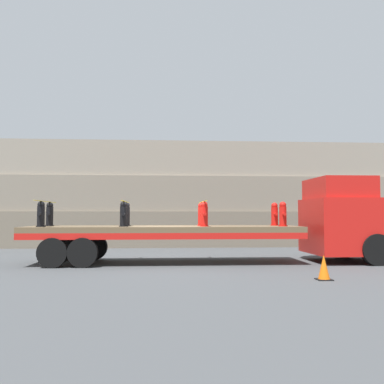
{
  "coord_description": "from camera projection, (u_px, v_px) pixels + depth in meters",
  "views": [
    {
      "loc": [
        -0.04,
        -14.48,
        1.61
      ],
      "look_at": [
        0.94,
        0.0,
        2.39
      ],
      "focal_mm": 40.0,
      "sensor_mm": 36.0,
      "label": 1
    }
  ],
  "objects": [
    {
      "name": "ground_plane",
      "position": [
        164.0,
        263.0,
        14.34
      ],
      "size": [
        120.0,
        120.0,
        0.0
      ],
      "primitive_type": "plane",
      "color": "#3F4244"
    },
    {
      "name": "rock_cliff",
      "position": [
        164.0,
        195.0,
        22.59
      ],
      "size": [
        60.0,
        3.3,
        5.35
      ],
      "color": "#706656",
      "rests_on": "ground_plane"
    },
    {
      "name": "truck_cab",
      "position": [
        348.0,
        219.0,
        14.85
      ],
      "size": [
        2.56,
        2.74,
        2.88
      ],
      "color": "red",
      "rests_on": "ground_plane"
    },
    {
      "name": "flatbed_trailer",
      "position": [
        147.0,
        233.0,
        14.36
      ],
      "size": [
        9.06,
        2.51,
        1.23
      ],
      "color": "brown",
      "rests_on": "ground_plane"
    },
    {
      "name": "fire_hydrant_black_near_0",
      "position": [
        41.0,
        214.0,
        13.63
      ],
      "size": [
        0.3,
        0.48,
        0.82
      ],
      "color": "black",
      "rests_on": "flatbed_trailer"
    },
    {
      "name": "fire_hydrant_black_far_0",
      "position": [
        50.0,
        214.0,
        14.69
      ],
      "size": [
        0.3,
        0.48,
        0.82
      ],
      "color": "black",
      "rests_on": "flatbed_trailer"
    },
    {
      "name": "fire_hydrant_black_near_1",
      "position": [
        124.0,
        214.0,
        13.81
      ],
      "size": [
        0.3,
        0.48,
        0.82
      ],
      "color": "black",
      "rests_on": "flatbed_trailer"
    },
    {
      "name": "fire_hydrant_black_far_1",
      "position": [
        126.0,
        214.0,
        14.87
      ],
      "size": [
        0.3,
        0.48,
        0.82
      ],
      "color": "black",
      "rests_on": "flatbed_trailer"
    },
    {
      "name": "fire_hydrant_red_near_2",
      "position": [
        204.0,
        214.0,
        13.99
      ],
      "size": [
        0.3,
        0.48,
        0.82
      ],
      "color": "red",
      "rests_on": "flatbed_trailer"
    },
    {
      "name": "fire_hydrant_red_far_2",
      "position": [
        201.0,
        214.0,
        15.04
      ],
      "size": [
        0.3,
        0.48,
        0.82
      ],
      "color": "red",
      "rests_on": "flatbed_trailer"
    },
    {
      "name": "fire_hydrant_red_near_3",
      "position": [
        283.0,
        214.0,
        14.16
      ],
      "size": [
        0.3,
        0.48,
        0.82
      ],
      "color": "red",
      "rests_on": "flatbed_trailer"
    },
    {
      "name": "fire_hydrant_red_far_3",
      "position": [
        275.0,
        214.0,
        15.22
      ],
      "size": [
        0.3,
        0.48,
        0.82
      ],
      "color": "red",
      "rests_on": "flatbed_trailer"
    },
    {
      "name": "cargo_strap_rear",
      "position": [
        46.0,
        201.0,
        14.18
      ],
      "size": [
        0.05,
        2.61,
        0.01
      ],
      "color": "yellow",
      "rests_on": "fire_hydrant_black_near_0"
    },
    {
      "name": "cargo_strap_middle",
      "position": [
        125.0,
        202.0,
        14.36
      ],
      "size": [
        0.05,
        2.61,
        0.01
      ],
      "color": "yellow",
      "rests_on": "fire_hydrant_black_near_1"
    },
    {
      "name": "cargo_strap_front",
      "position": [
        203.0,
        202.0,
        14.54
      ],
      "size": [
        0.05,
        2.61,
        0.01
      ],
      "color": "yellow",
      "rests_on": "fire_hydrant_red_near_2"
    },
    {
      "name": "traffic_cone",
      "position": [
        324.0,
        268.0,
        10.59
      ],
      "size": [
        0.37,
        0.37,
        0.62
      ],
      "color": "black",
      "rests_on": "ground_plane"
    }
  ]
}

